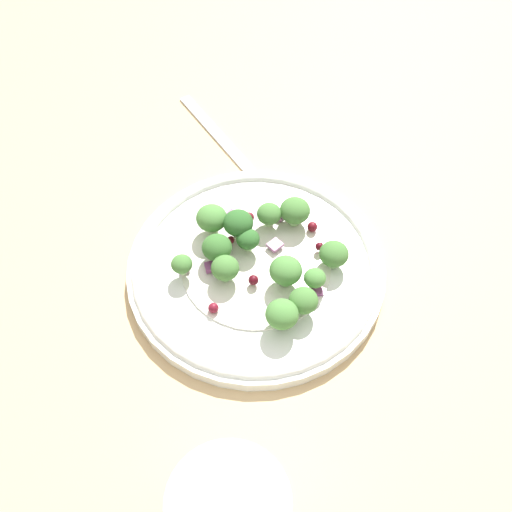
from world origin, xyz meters
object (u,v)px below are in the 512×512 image
at_px(plate, 256,267).
at_px(broccoli_floret_2, 212,219).
at_px(broccoli_floret_1, 295,211).
at_px(fork, 232,150).
at_px(broccoli_floret_0, 238,223).

distance_m(plate, broccoli_floret_2, 0.06).
height_order(broccoli_floret_1, fork, broccoli_floret_1).
bearing_deg(fork, broccoli_floret_1, 168.38).
bearing_deg(broccoli_floret_1, broccoli_floret_0, 67.45).
xyz_separation_m(plate, fork, (0.14, -0.09, -0.01)).
bearing_deg(fork, plate, 147.84).
height_order(plate, broccoli_floret_0, broccoli_floret_0).
bearing_deg(broccoli_floret_0, broccoli_floret_1, -112.55).
height_order(plate, broccoli_floret_2, broccoli_floret_2).
height_order(broccoli_floret_2, fork, broccoli_floret_2).
relative_size(broccoli_floret_0, fork, 0.15).
distance_m(plate, broccoli_floret_0, 0.04).
relative_size(broccoli_floret_1, fork, 0.16).
relative_size(broccoli_floret_2, fork, 0.16).
bearing_deg(broccoli_floret_1, fork, -11.62).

